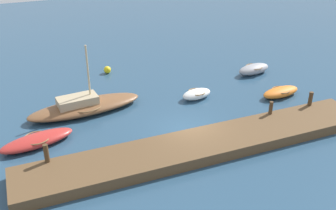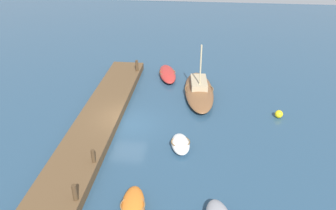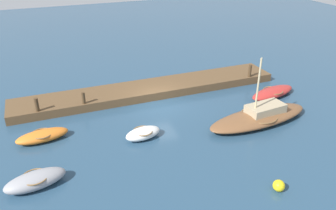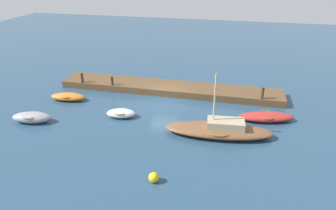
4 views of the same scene
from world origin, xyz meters
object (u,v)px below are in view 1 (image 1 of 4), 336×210
(dinghy_white, at_px, (197,94))
(rowboat_orange, at_px, (281,92))
(sailboat_brown, at_px, (84,106))
(marker_buoy, at_px, (107,70))
(mooring_post_west, at_px, (46,153))
(rowboat_grey, at_px, (254,69))
(rowboat_red, at_px, (37,140))
(mooring_post_mid_east, at_px, (310,99))
(mooring_post_mid_west, at_px, (271,108))

(dinghy_white, bearing_deg, rowboat_orange, -29.44)
(sailboat_brown, relative_size, marker_buoy, 13.11)
(rowboat_orange, xyz_separation_m, mooring_post_west, (-16.74, -2.93, 0.81))
(sailboat_brown, relative_size, mooring_post_west, 7.58)
(rowboat_grey, relative_size, mooring_post_west, 3.11)
(sailboat_brown, xyz_separation_m, rowboat_grey, (14.24, 1.40, -0.05))
(rowboat_orange, height_order, rowboat_grey, rowboat_grey)
(rowboat_red, relative_size, mooring_post_west, 4.33)
(sailboat_brown, distance_m, rowboat_red, 4.55)
(marker_buoy, bearing_deg, dinghy_white, -56.30)
(rowboat_grey, height_order, mooring_post_mid_east, mooring_post_mid_east)
(sailboat_brown, distance_m, dinghy_white, 7.92)
(rowboat_orange, xyz_separation_m, mooring_post_mid_east, (0.06, -2.93, 0.77))
(rowboat_orange, distance_m, mooring_post_west, 17.02)
(rowboat_red, relative_size, mooring_post_mid_west, 5.30)
(mooring_post_west, bearing_deg, mooring_post_mid_west, 0.00)
(dinghy_white, xyz_separation_m, rowboat_grey, (6.38, 2.38, 0.06))
(dinghy_white, relative_size, mooring_post_mid_east, 2.59)
(sailboat_brown, height_order, marker_buoy, sailboat_brown)
(dinghy_white, distance_m, mooring_post_mid_east, 7.69)
(rowboat_orange, relative_size, mooring_post_mid_east, 3.41)
(rowboat_grey, bearing_deg, mooring_post_west, -167.49)
(mooring_post_west, bearing_deg, rowboat_red, 95.66)
(rowboat_red, xyz_separation_m, mooring_post_west, (0.28, -2.85, 0.82))
(sailboat_brown, xyz_separation_m, mooring_post_west, (-3.08, -5.90, 0.69))
(mooring_post_mid_east, bearing_deg, rowboat_grey, 85.87)
(rowboat_grey, bearing_deg, mooring_post_mid_west, -126.76)
(rowboat_orange, relative_size, mooring_post_mid_west, 3.83)
(rowboat_orange, relative_size, rowboat_grey, 1.01)
(dinghy_white, xyz_separation_m, marker_buoy, (-4.72, 7.08, -0.05))
(rowboat_red, relative_size, mooring_post_mid_east, 4.71)
(rowboat_red, bearing_deg, rowboat_grey, 1.21)
(rowboat_grey, relative_size, mooring_post_mid_east, 3.38)
(mooring_post_mid_west, distance_m, mooring_post_mid_east, 3.10)
(mooring_post_mid_east, bearing_deg, sailboat_brown, 156.71)
(mooring_post_mid_east, bearing_deg, mooring_post_mid_west, 180.00)
(rowboat_red, distance_m, mooring_post_mid_west, 14.29)
(rowboat_orange, height_order, rowboat_red, rowboat_orange)
(rowboat_orange, xyz_separation_m, rowboat_grey, (0.58, 4.38, 0.07))
(dinghy_white, distance_m, mooring_post_mid_west, 5.69)
(dinghy_white, distance_m, rowboat_grey, 6.81)
(rowboat_orange, height_order, mooring_post_mid_west, mooring_post_mid_west)
(marker_buoy, bearing_deg, rowboat_grey, -22.95)
(mooring_post_west, height_order, mooring_post_mid_east, mooring_post_west)
(rowboat_grey, bearing_deg, rowboat_red, -176.15)
(mooring_post_mid_west, xyz_separation_m, mooring_post_mid_east, (3.10, 0.00, 0.05))
(mooring_post_mid_east, bearing_deg, rowboat_red, 170.53)
(rowboat_red, height_order, mooring_post_mid_east, mooring_post_mid_east)
(sailboat_brown, relative_size, mooring_post_mid_east, 8.24)
(rowboat_orange, relative_size, dinghy_white, 1.32)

